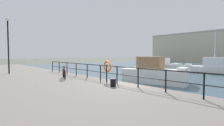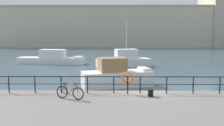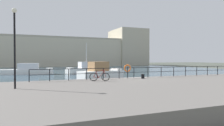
# 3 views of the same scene
# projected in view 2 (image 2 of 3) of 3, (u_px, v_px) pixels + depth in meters

# --- Properties ---
(ground_plane) EXTENTS (240.00, 240.00, 0.00)m
(ground_plane) POSITION_uv_depth(u_px,v_px,m) (144.00, 103.00, 18.38)
(ground_plane) COLOR #4C5147
(water_basin) EXTENTS (80.00, 60.00, 0.01)m
(water_basin) POSITION_uv_depth(u_px,v_px,m) (127.00, 57.00, 48.35)
(water_basin) COLOR #385160
(water_basin) RESTS_ON ground_plane
(harbor_building) EXTENTS (71.66, 16.18, 15.62)m
(harbor_building) POSITION_uv_depth(u_px,v_px,m) (146.00, 26.00, 79.44)
(harbor_building) COLOR #C1B79E
(harbor_building) RESTS_ON ground_plane
(moored_red_daysailer) EXTENTS (7.28, 3.84, 5.84)m
(moored_red_daysailer) POSITION_uv_depth(u_px,v_px,m) (124.00, 60.00, 36.21)
(moored_red_daysailer) COLOR white
(moored_red_daysailer) RESTS_ON water_basin
(moored_small_launch) EXTENTS (9.64, 3.40, 2.01)m
(moored_small_launch) POSITION_uv_depth(u_px,v_px,m) (52.00, 59.00, 39.03)
(moored_small_launch) COLOR white
(moored_small_launch) RESTS_ON water_basin
(moored_green_narrowboat) EXTENTS (6.23, 3.68, 2.46)m
(moored_green_narrowboat) POSITION_uv_depth(u_px,v_px,m) (116.00, 76.00, 23.76)
(moored_green_narrowboat) COLOR white
(moored_green_narrowboat) RESTS_ON water_basin
(quay_railing) EXTENTS (23.23, 0.07, 1.08)m
(quay_railing) POSITION_uv_depth(u_px,v_px,m) (167.00, 82.00, 17.42)
(quay_railing) COLOR black
(quay_railing) RESTS_ON quay_promenade
(parked_bicycle) EXTENTS (1.68, 0.66, 0.98)m
(parked_bicycle) POSITION_uv_depth(u_px,v_px,m) (70.00, 92.00, 16.08)
(parked_bicycle) COLOR black
(parked_bicycle) RESTS_ON quay_promenade
(mooring_bollard) EXTENTS (0.32, 0.32, 0.44)m
(mooring_bollard) POSITION_uv_depth(u_px,v_px,m) (151.00, 93.00, 16.67)
(mooring_bollard) COLOR black
(mooring_bollard) RESTS_ON quay_promenade
(life_ring_stand) EXTENTS (0.75, 0.16, 1.40)m
(life_ring_stand) POSITION_uv_depth(u_px,v_px,m) (128.00, 78.00, 17.31)
(life_ring_stand) COLOR black
(life_ring_stand) RESTS_ON quay_promenade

